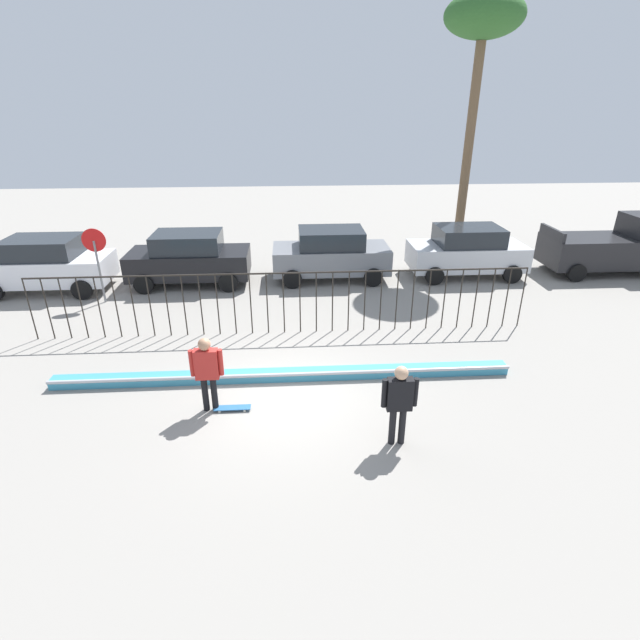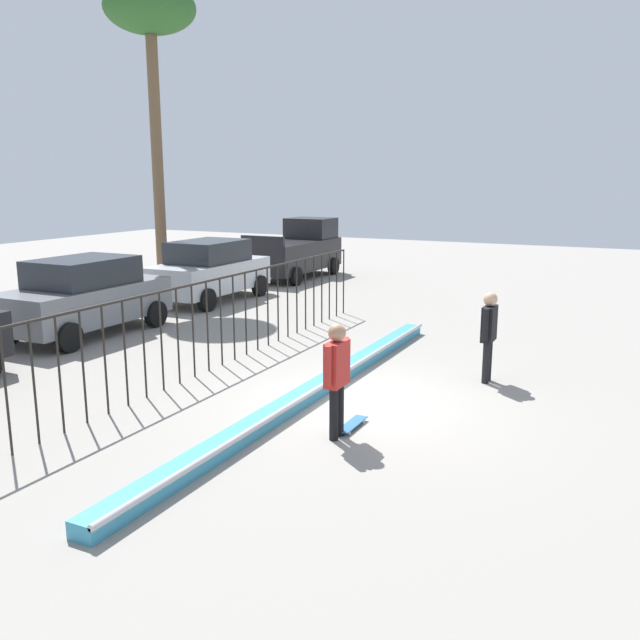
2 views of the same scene
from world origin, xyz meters
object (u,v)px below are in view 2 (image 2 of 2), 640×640
at_px(parked_car_gray, 85,296).
at_px(palm_tree_tall, 150,21).
at_px(parked_car_silver, 209,270).
at_px(skateboarder, 337,370).
at_px(pickup_truck, 297,251).
at_px(camera_operator, 489,329).
at_px(skateboard, 352,424).

distance_m(parked_car_gray, palm_tree_tall, 9.63).
bearing_deg(parked_car_silver, palm_tree_tall, 76.52).
bearing_deg(skateboarder, pickup_truck, 26.07).
distance_m(camera_operator, parked_car_gray, 9.77).
height_order(parked_car_silver, palm_tree_tall, palm_tree_tall).
bearing_deg(pickup_truck, camera_operator, -140.76).
relative_size(parked_car_gray, pickup_truck, 0.91).
bearing_deg(parked_car_gray, parked_car_silver, 2.84).
height_order(pickup_truck, palm_tree_tall, palm_tree_tall).
distance_m(skateboard, camera_operator, 3.73).
distance_m(pickup_truck, palm_tree_tall, 9.50).
xyz_separation_m(pickup_truck, palm_tree_tall, (-5.40, 2.15, 7.51)).
height_order(skateboarder, pickup_truck, pickup_truck).
xyz_separation_m(skateboarder, palm_tree_tall, (8.89, 10.54, 7.50)).
height_order(camera_operator, palm_tree_tall, palm_tree_tall).
distance_m(skateboarder, camera_operator, 4.05).
bearing_deg(parked_car_gray, skateboard, -106.19).
xyz_separation_m(camera_operator, parked_car_gray, (-0.46, 9.76, -0.06)).
bearing_deg(palm_tree_tall, skateboarder, -130.14).
bearing_deg(skateboard, palm_tree_tall, 56.69).
xyz_separation_m(camera_operator, pickup_truck, (10.48, 9.76, 0.00)).
bearing_deg(parked_car_silver, skateboard, -137.78).
bearing_deg(palm_tree_tall, parked_car_gray, -158.82).
relative_size(skateboarder, parked_car_silver, 0.41).
bearing_deg(pickup_truck, parked_car_gray, 176.27).
height_order(skateboard, pickup_truck, pickup_truck).
xyz_separation_m(skateboard, parked_car_gray, (2.88, 8.44, 0.91)).
bearing_deg(skateboarder, parked_car_gray, 63.90).
distance_m(skateboarder, pickup_truck, 16.57).
relative_size(skateboarder, pickup_truck, 0.37).
bearing_deg(pickup_truck, parked_car_silver, 176.12).
xyz_separation_m(parked_car_silver, palm_tree_tall, (0.35, 2.13, 7.58)).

